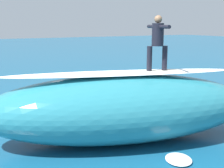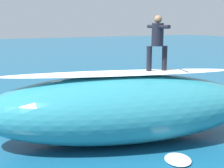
# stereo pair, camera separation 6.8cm
# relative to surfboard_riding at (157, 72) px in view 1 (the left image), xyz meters

# --- Properties ---
(ground_plane) EXTENTS (120.00, 120.00, 0.00)m
(ground_plane) POSITION_rel_surfboard_riding_xyz_m (0.99, -2.38, -1.96)
(ground_plane) COLOR #145175
(wave_crest) EXTENTS (8.17, 4.83, 1.92)m
(wave_crest) POSITION_rel_surfboard_riding_xyz_m (1.00, -0.31, -1.00)
(wave_crest) COLOR teal
(wave_crest) RESTS_ON ground_plane
(wave_foam_lip) EXTENTS (6.55, 2.84, 0.08)m
(wave_foam_lip) POSITION_rel_surfboard_riding_xyz_m (1.00, -0.31, -0.00)
(wave_foam_lip) COLOR white
(wave_foam_lip) RESTS_ON wave_crest
(surfboard_riding) EXTENTS (2.24, 1.02, 0.08)m
(surfboard_riding) POSITION_rel_surfboard_riding_xyz_m (0.00, 0.00, 0.00)
(surfboard_riding) COLOR #EAE5C6
(surfboard_riding) RESTS_ON wave_crest
(surfer_riding) EXTENTS (0.59, 1.42, 1.53)m
(surfer_riding) POSITION_rel_surfboard_riding_xyz_m (0.00, 0.00, 0.93)
(surfer_riding) COLOR black
(surfer_riding) RESTS_ON surfboard_riding
(surfboard_paddling) EXTENTS (0.78, 2.06, 0.09)m
(surfboard_paddling) POSITION_rel_surfboard_riding_xyz_m (1.28, -2.91, -1.92)
(surfboard_paddling) COLOR #EAE5C6
(surfboard_paddling) RESTS_ON ground_plane
(surfer_paddling) EXTENTS (0.42, 1.56, 0.28)m
(surfer_paddling) POSITION_rel_surfboard_riding_xyz_m (1.29, -2.80, -1.75)
(surfer_paddling) COLOR black
(surfer_paddling) RESTS_ON surfboard_paddling
(foam_patch_near) EXTENTS (0.83, 0.79, 0.14)m
(foam_patch_near) POSITION_rel_surfboard_riding_xyz_m (-1.50, -5.06, -1.89)
(foam_patch_near) COLOR white
(foam_patch_near) RESTS_ON ground_plane
(foam_patch_far) EXTENTS (0.92, 0.97, 0.09)m
(foam_patch_far) POSITION_rel_surfboard_riding_xyz_m (0.43, 1.53, -1.92)
(foam_patch_far) COLOR white
(foam_patch_far) RESTS_ON ground_plane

